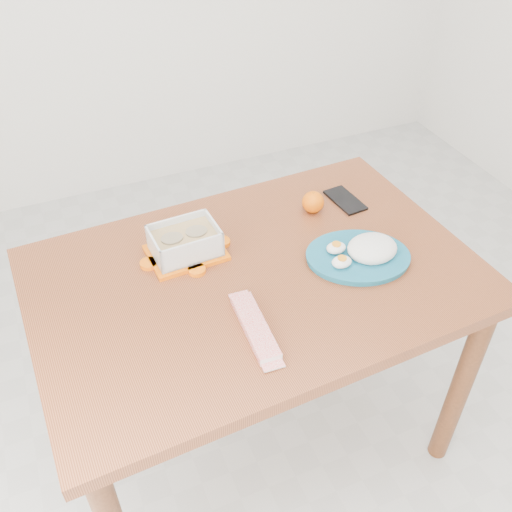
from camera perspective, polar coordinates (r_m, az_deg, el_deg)
name	(u,v)px	position (r m, az deg, el deg)	size (l,w,h in m)	color
ground	(296,419)	(2.12, 4.04, -15.97)	(3.50, 3.50, 0.00)	#B7B7B2
dining_table	(256,301)	(1.58, 0.00, -4.48)	(1.21, 0.83, 0.75)	brown
food_container	(185,242)	(1.56, -7.11, 1.37)	(0.21, 0.16, 0.09)	#FF6B07
orange_fruit	(313,202)	(1.72, 5.73, 5.39)	(0.07, 0.07, 0.07)	orange
rice_plate	(363,252)	(1.57, 10.62, 0.39)	(0.36, 0.36, 0.08)	#17627E
candy_bar	(255,327)	(1.36, -0.09, -7.10)	(0.22, 0.05, 0.02)	red
smartphone	(345,200)	(1.79, 8.90, 5.54)	(0.07, 0.14, 0.01)	black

